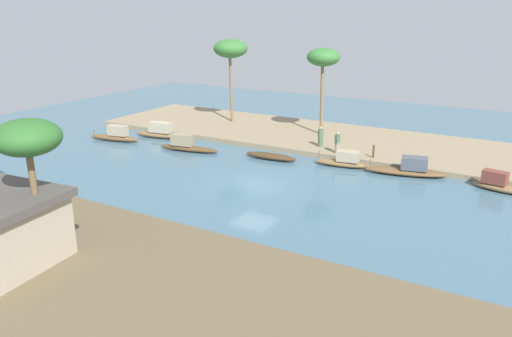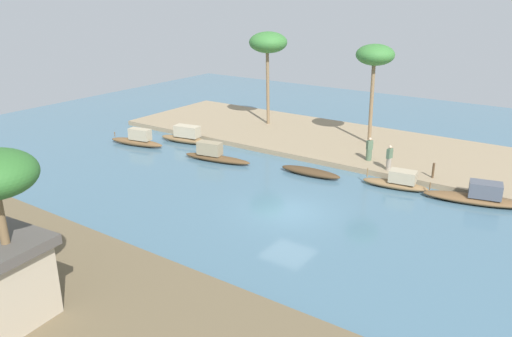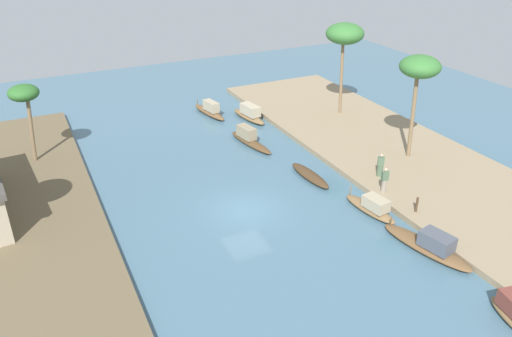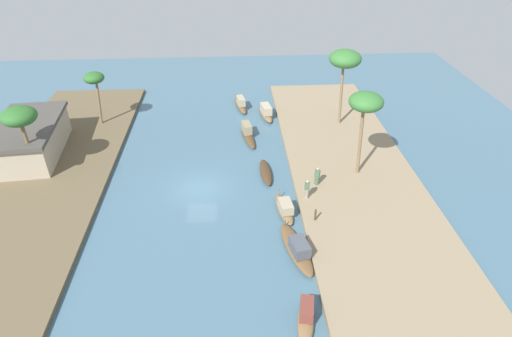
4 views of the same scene
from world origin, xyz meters
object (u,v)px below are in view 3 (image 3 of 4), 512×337
(sampan_with_tall_canopy, at_px, (249,139))
(person_by_mooring, at_px, (380,167))
(mooring_post, at_px, (417,205))
(sampan_midstream, at_px, (372,207))
(sampan_downstream_large, at_px, (429,245))
(palm_tree_left_far, at_px, (345,35))
(person_on_near_bank, at_px, (384,181))
(sampan_with_red_awning, at_px, (210,110))
(sampan_open_hull, at_px, (249,114))
(palm_tree_right_short, at_px, (24,95))
(palm_tree_left_near, at_px, (420,69))
(sampan_near_left_bank, at_px, (310,175))

(sampan_with_tall_canopy, xyz_separation_m, person_by_mooring, (-9.04, -5.24, 0.55))
(mooring_post, bearing_deg, sampan_midstream, 54.89)
(sampan_midstream, bearing_deg, person_by_mooring, -51.55)
(sampan_downstream_large, distance_m, palm_tree_left_far, 20.75)
(person_on_near_bank, bearing_deg, palm_tree_left_far, -100.04)
(sampan_with_red_awning, xyz_separation_m, person_on_near_bank, (-17.92, -4.58, 0.64))
(sampan_with_red_awning, relative_size, sampan_open_hull, 1.08)
(sampan_open_hull, xyz_separation_m, palm_tree_right_short, (-1.22, 17.02, 4.56))
(mooring_post, relative_size, palm_tree_left_far, 0.12)
(sampan_downstream_large, bearing_deg, palm_tree_left_far, -32.83)
(sampan_open_hull, bearing_deg, sampan_downstream_large, 171.60)
(sampan_with_tall_canopy, height_order, palm_tree_right_short, palm_tree_right_short)
(person_by_mooring, bearing_deg, palm_tree_left_near, 53.78)
(person_on_near_bank, xyz_separation_m, person_by_mooring, (1.80, -1.12, -0.10))
(sampan_open_hull, relative_size, palm_tree_left_far, 0.57)
(mooring_post, relative_size, palm_tree_right_short, 0.17)
(person_on_near_bank, xyz_separation_m, mooring_post, (-2.73, -0.18, -0.29))
(palm_tree_left_near, bearing_deg, sampan_with_tall_canopy, 49.92)
(sampan_with_red_awning, distance_m, palm_tree_left_far, 13.01)
(sampan_downstream_large, bearing_deg, mooring_post, -42.55)
(sampan_downstream_large, xyz_separation_m, palm_tree_left_near, (9.01, -6.32, 6.29))
(sampan_near_left_bank, relative_size, palm_tree_right_short, 0.75)
(sampan_near_left_bank, xyz_separation_m, sampan_with_tall_canopy, (6.81, 1.26, 0.23))
(sampan_near_left_bank, bearing_deg, sampan_with_red_awning, 4.15)
(sampan_near_left_bank, height_order, mooring_post, mooring_post)
(mooring_post, distance_m, palm_tree_right_short, 25.91)
(person_by_mooring, bearing_deg, sampan_open_hull, 133.40)
(sampan_with_tall_canopy, relative_size, palm_tree_left_far, 0.67)
(person_by_mooring, bearing_deg, sampan_near_left_bank, -178.51)
(sampan_near_left_bank, relative_size, mooring_post, 4.39)
(sampan_near_left_bank, height_order, palm_tree_left_near, palm_tree_left_near)
(sampan_near_left_bank, xyz_separation_m, sampan_downstream_large, (-9.70, -1.32, 0.19))
(sampan_with_tall_canopy, bearing_deg, mooring_post, -172.11)
(sampan_midstream, xyz_separation_m, palm_tree_right_short, (15.51, 17.08, 4.67))
(sampan_with_tall_canopy, distance_m, palm_tree_right_short, 15.90)
(person_on_near_bank, relative_size, palm_tree_right_short, 0.30)
(sampan_with_red_awning, distance_m, sampan_downstream_large, 23.78)
(palm_tree_left_far, height_order, palm_tree_right_short, palm_tree_left_far)
(sampan_downstream_large, distance_m, palm_tree_left_near, 12.68)
(sampan_downstream_large, xyz_separation_m, palm_tree_left_far, (18.41, -6.91, 6.62))
(palm_tree_left_near, xyz_separation_m, palm_tree_right_short, (10.87, 23.72, -1.62))
(palm_tree_left_far, bearing_deg, sampan_with_tall_canopy, 101.38)
(sampan_with_red_awning, height_order, palm_tree_left_far, palm_tree_left_far)
(sampan_downstream_large, distance_m, person_by_mooring, 7.94)
(sampan_open_hull, distance_m, sampan_downstream_large, 21.11)
(sampan_with_red_awning, bearing_deg, person_by_mooring, -170.80)
(palm_tree_left_far, bearing_deg, sampan_midstream, 152.73)
(sampan_with_tall_canopy, relative_size, mooring_post, 5.44)
(sampan_near_left_bank, relative_size, sampan_open_hull, 0.94)
(person_on_near_bank, height_order, mooring_post, person_on_near_bank)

